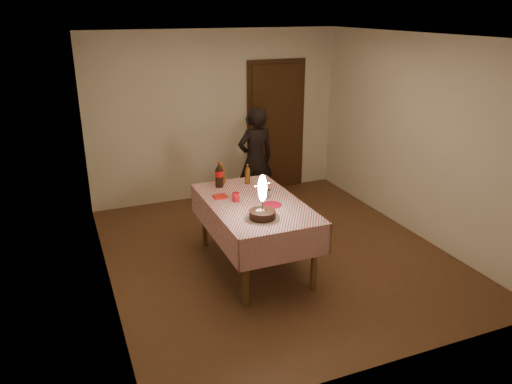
% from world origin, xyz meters
% --- Properties ---
extents(ground, '(4.00, 4.50, 0.01)m').
position_xyz_m(ground, '(0.00, 0.00, 0.00)').
color(ground, brown).
rests_on(ground, ground).
extents(room_shell, '(4.04, 4.54, 2.62)m').
position_xyz_m(room_shell, '(0.03, 0.08, 1.65)').
color(room_shell, beige).
rests_on(room_shell, ground).
extents(dining_table, '(1.02, 1.72, 0.81)m').
position_xyz_m(dining_table, '(-0.36, -0.20, 0.70)').
color(dining_table, brown).
rests_on(dining_table, ground).
extents(birthday_cake, '(0.35, 0.35, 0.48)m').
position_xyz_m(birthday_cake, '(-0.46, -0.67, 0.93)').
color(birthday_cake, white).
rests_on(birthday_cake, dining_table).
extents(red_plate, '(0.22, 0.22, 0.01)m').
position_xyz_m(red_plate, '(-0.21, -0.36, 0.82)').
color(red_plate, red).
rests_on(red_plate, dining_table).
extents(red_cup, '(0.08, 0.08, 0.10)m').
position_xyz_m(red_cup, '(-0.55, -0.09, 0.86)').
color(red_cup, '#AF0C1B').
rests_on(red_cup, dining_table).
extents(clear_cup, '(0.07, 0.07, 0.09)m').
position_xyz_m(clear_cup, '(-0.16, -0.11, 0.86)').
color(clear_cup, white).
rests_on(clear_cup, dining_table).
extents(napkin_stack, '(0.15, 0.15, 0.02)m').
position_xyz_m(napkin_stack, '(-0.67, 0.09, 0.82)').
color(napkin_stack, red).
rests_on(napkin_stack, dining_table).
extents(cola_bottle, '(0.10, 0.10, 0.32)m').
position_xyz_m(cola_bottle, '(-0.57, 0.44, 0.96)').
color(cola_bottle, black).
rests_on(cola_bottle, dining_table).
extents(amber_bottle_left, '(0.06, 0.06, 0.26)m').
position_xyz_m(amber_bottle_left, '(-0.49, 0.55, 0.93)').
color(amber_bottle_left, '#5D340F').
rests_on(amber_bottle_left, dining_table).
extents(amber_bottle_right, '(0.06, 0.06, 0.26)m').
position_xyz_m(amber_bottle_right, '(-0.20, 0.42, 0.93)').
color(amber_bottle_right, '#5D340F').
rests_on(amber_bottle_right, dining_table).
extents(photographer, '(0.60, 0.46, 1.56)m').
position_xyz_m(photographer, '(0.32, 1.45, 0.78)').
color(photographer, black).
rests_on(photographer, ground).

